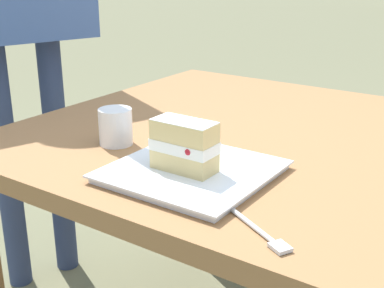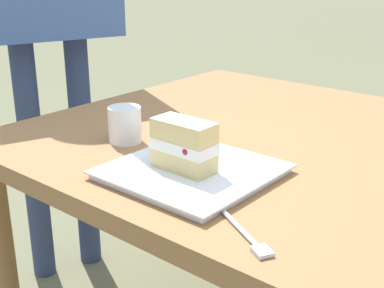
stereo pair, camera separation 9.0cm
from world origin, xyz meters
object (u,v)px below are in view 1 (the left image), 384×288
object	(u,v)px
patio_table	(363,188)
dessert_fork	(257,229)
coffee_cup	(116,126)
dessert_plate	(192,172)
cake_slice	(184,145)

from	to	relation	value
patio_table	dessert_fork	size ratio (longest dim) A/B	10.13
dessert_fork	coffee_cup	xyz separation A→B (m)	(0.44, -0.17, 0.04)
dessert_plate	dessert_fork	size ratio (longest dim) A/B	1.83
dessert_plate	coffee_cup	world-z (taller)	coffee_cup
patio_table	coffee_cup	bearing A→B (deg)	27.90
cake_slice	coffee_cup	bearing A→B (deg)	-16.03
patio_table	coffee_cup	world-z (taller)	coffee_cup
patio_table	coffee_cup	xyz separation A→B (m)	(0.48, 0.25, 0.12)
dessert_plate	dessert_fork	xyz separation A→B (m)	(-0.20, 0.12, -0.00)
patio_table	dessert_plate	bearing A→B (deg)	52.00
dessert_fork	coffee_cup	distance (m)	0.48
patio_table	cake_slice	size ratio (longest dim) A/B	13.03
patio_table	dessert_plate	world-z (taller)	dessert_plate
patio_table	dessert_plate	distance (m)	0.40
cake_slice	dessert_fork	size ratio (longest dim) A/B	0.78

